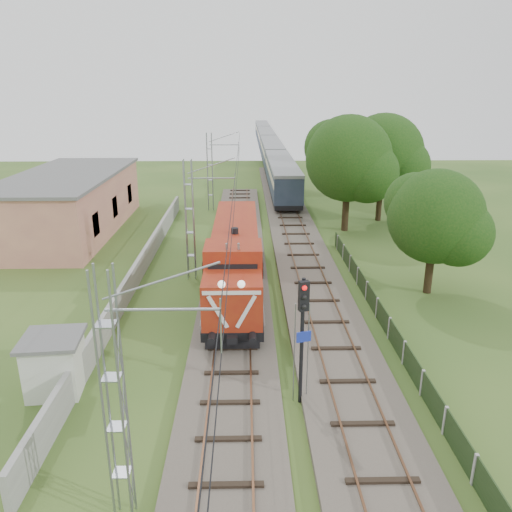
{
  "coord_description": "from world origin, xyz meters",
  "views": [
    {
      "loc": [
        0.67,
        -19.86,
        12.24
      ],
      "look_at": [
        1.31,
        9.98,
        2.2
      ],
      "focal_mm": 35.0,
      "sensor_mm": 36.0,
      "label": 1
    }
  ],
  "objects_px": {
    "locomotive": "(235,256)",
    "coach_rake": "(269,144)",
    "signal_post": "(303,320)",
    "relay_hut": "(55,364)"
  },
  "relations": [
    {
      "from": "coach_rake",
      "to": "signal_post",
      "type": "xyz_separation_m",
      "value": [
        -2.14,
        -76.3,
        1.23
      ]
    },
    {
      "from": "coach_rake",
      "to": "relay_hut",
      "type": "bearing_deg",
      "value": -99.37
    },
    {
      "from": "locomotive",
      "to": "coach_rake",
      "type": "xyz_separation_m",
      "value": [
        5.0,
        64.05,
        0.26
      ]
    },
    {
      "from": "locomotive",
      "to": "coach_rake",
      "type": "height_order",
      "value": "locomotive"
    },
    {
      "from": "coach_rake",
      "to": "signal_post",
      "type": "relative_size",
      "value": 16.56
    },
    {
      "from": "locomotive",
      "to": "signal_post",
      "type": "distance_m",
      "value": 12.67
    },
    {
      "from": "coach_rake",
      "to": "relay_hut",
      "type": "xyz_separation_m",
      "value": [
        -12.4,
        -75.13,
        -1.24
      ]
    },
    {
      "from": "coach_rake",
      "to": "signal_post",
      "type": "distance_m",
      "value": 76.34
    },
    {
      "from": "locomotive",
      "to": "signal_post",
      "type": "relative_size",
      "value": 3.17
    },
    {
      "from": "signal_post",
      "to": "relay_hut",
      "type": "xyz_separation_m",
      "value": [
        -10.26,
        1.17,
        -2.48
      ]
    }
  ]
}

